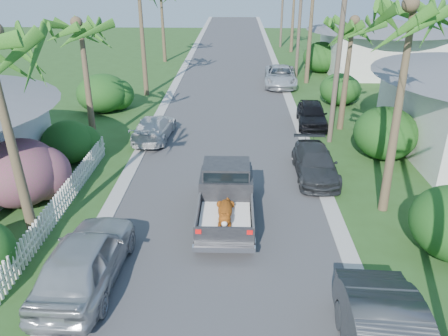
{
  "coord_description": "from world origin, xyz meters",
  "views": [
    {
      "loc": [
        0.57,
        -9.04,
        8.61
      ],
      "look_at": [
        0.12,
        6.45,
        1.4
      ],
      "focal_mm": 35.0,
      "sensor_mm": 36.0,
      "label": 1
    }
  ],
  "objects_px": {
    "parked_car_rf": "(312,114)",
    "palm_l_b": "(79,24)",
    "parked_car_rd": "(280,76)",
    "parked_car_lf": "(154,128)",
    "parked_car_rm": "(315,163)",
    "palm_r_a": "(416,6)",
    "utility_pole_c": "(300,20)",
    "utility_pole_d": "(282,5)",
    "parked_car_ln": "(85,260)",
    "utility_pole_b": "(339,55)",
    "palm_r_b": "(353,21)",
    "pickup_truck": "(226,192)",
    "house_right_far": "(380,48)"
  },
  "relations": [
    {
      "from": "pickup_truck",
      "to": "house_right_far",
      "type": "height_order",
      "value": "house_right_far"
    },
    {
      "from": "pickup_truck",
      "to": "parked_car_rd",
      "type": "xyz_separation_m",
      "value": [
        3.77,
        19.87,
        -0.27
      ]
    },
    {
      "from": "palm_r_b",
      "to": "utility_pole_d",
      "type": "relative_size",
      "value": 0.8
    },
    {
      "from": "palm_r_b",
      "to": "pickup_truck",
      "type": "bearing_deg",
      "value": -122.91
    },
    {
      "from": "parked_car_rd",
      "to": "palm_l_b",
      "type": "relative_size",
      "value": 0.72
    },
    {
      "from": "palm_r_a",
      "to": "utility_pole_c",
      "type": "height_order",
      "value": "utility_pole_c"
    },
    {
      "from": "palm_r_b",
      "to": "utility_pole_d",
      "type": "distance_m",
      "value": 28.05
    },
    {
      "from": "parked_car_ln",
      "to": "house_right_far",
      "type": "height_order",
      "value": "house_right_far"
    },
    {
      "from": "utility_pole_c",
      "to": "house_right_far",
      "type": "bearing_deg",
      "value": 15.12
    },
    {
      "from": "parked_car_lf",
      "to": "utility_pole_d",
      "type": "relative_size",
      "value": 0.48
    },
    {
      "from": "parked_car_rf",
      "to": "palm_l_b",
      "type": "relative_size",
      "value": 0.55
    },
    {
      "from": "palm_r_b",
      "to": "parked_car_rd",
      "type": "bearing_deg",
      "value": 104.52
    },
    {
      "from": "parked_car_lf",
      "to": "utility_pole_d",
      "type": "height_order",
      "value": "utility_pole_d"
    },
    {
      "from": "palm_r_a",
      "to": "parked_car_rf",
      "type": "bearing_deg",
      "value": 97.73
    },
    {
      "from": "parked_car_rd",
      "to": "utility_pole_b",
      "type": "distance_m",
      "value": 12.74
    },
    {
      "from": "pickup_truck",
      "to": "palm_l_b",
      "type": "xyz_separation_m",
      "value": [
        -7.03,
        6.84,
        5.14
      ]
    },
    {
      "from": "parked_car_rf",
      "to": "palm_r_a",
      "type": "distance_m",
      "value": 11.77
    },
    {
      "from": "pickup_truck",
      "to": "parked_car_lf",
      "type": "xyz_separation_m",
      "value": [
        -4.1,
        7.98,
        -0.38
      ]
    },
    {
      "from": "parked_car_ln",
      "to": "palm_r_b",
      "type": "bearing_deg",
      "value": -124.99
    },
    {
      "from": "utility_pole_c",
      "to": "palm_r_b",
      "type": "bearing_deg",
      "value": -85.6
    },
    {
      "from": "palm_r_a",
      "to": "palm_r_b",
      "type": "bearing_deg",
      "value": 88.09
    },
    {
      "from": "palm_r_b",
      "to": "utility_pole_c",
      "type": "relative_size",
      "value": 0.8
    },
    {
      "from": "parked_car_ln",
      "to": "utility_pole_b",
      "type": "bearing_deg",
      "value": -126.53
    },
    {
      "from": "utility_pole_c",
      "to": "utility_pole_d",
      "type": "relative_size",
      "value": 1.0
    },
    {
      "from": "parked_car_rm",
      "to": "palm_r_b",
      "type": "height_order",
      "value": "palm_r_b"
    },
    {
      "from": "parked_car_rf",
      "to": "parked_car_lf",
      "type": "height_order",
      "value": "parked_car_rf"
    },
    {
      "from": "palm_r_a",
      "to": "utility_pole_d",
      "type": "relative_size",
      "value": 0.97
    },
    {
      "from": "utility_pole_c",
      "to": "utility_pole_d",
      "type": "bearing_deg",
      "value": 90.0
    },
    {
      "from": "parked_car_rd",
      "to": "parked_car_ln",
      "type": "bearing_deg",
      "value": -104.56
    },
    {
      "from": "parked_car_rm",
      "to": "parked_car_lf",
      "type": "height_order",
      "value": "parked_car_lf"
    },
    {
      "from": "house_right_far",
      "to": "utility_pole_d",
      "type": "height_order",
      "value": "utility_pole_d"
    },
    {
      "from": "parked_car_rf",
      "to": "palm_r_b",
      "type": "xyz_separation_m",
      "value": [
        1.6,
        -0.57,
        5.26
      ]
    },
    {
      "from": "pickup_truck",
      "to": "parked_car_rf",
      "type": "height_order",
      "value": "pickup_truck"
    },
    {
      "from": "utility_pole_c",
      "to": "utility_pole_d",
      "type": "distance_m",
      "value": 15.0
    },
    {
      "from": "parked_car_rd",
      "to": "house_right_far",
      "type": "height_order",
      "value": "house_right_far"
    },
    {
      "from": "parked_car_rm",
      "to": "parked_car_ln",
      "type": "bearing_deg",
      "value": -136.15
    },
    {
      "from": "parked_car_rf",
      "to": "palm_l_b",
      "type": "xyz_separation_m",
      "value": [
        -11.8,
        -3.57,
        5.45
      ]
    },
    {
      "from": "parked_car_lf",
      "to": "utility_pole_c",
      "type": "relative_size",
      "value": 0.48
    },
    {
      "from": "palm_r_b",
      "to": "utility_pole_b",
      "type": "xyz_separation_m",
      "value": [
        -1.0,
        -2.0,
        -1.35
      ]
    },
    {
      "from": "parked_car_lf",
      "to": "palm_r_b",
      "type": "xyz_separation_m",
      "value": [
        10.46,
        1.86,
        5.32
      ]
    },
    {
      "from": "parked_car_rf",
      "to": "parked_car_lf",
      "type": "bearing_deg",
      "value": -160.83
    },
    {
      "from": "parked_car_ln",
      "to": "utility_pole_c",
      "type": "relative_size",
      "value": 0.55
    },
    {
      "from": "parked_car_rm",
      "to": "palm_r_a",
      "type": "relative_size",
      "value": 0.5
    },
    {
      "from": "parked_car_rd",
      "to": "utility_pole_d",
      "type": "height_order",
      "value": "utility_pole_d"
    },
    {
      "from": "pickup_truck",
      "to": "palm_l_b",
      "type": "height_order",
      "value": "palm_l_b"
    },
    {
      "from": "parked_car_ln",
      "to": "palm_l_b",
      "type": "relative_size",
      "value": 0.66
    },
    {
      "from": "parked_car_rd",
      "to": "utility_pole_c",
      "type": "xyz_separation_m",
      "value": [
        1.6,
        2.96,
        3.86
      ]
    },
    {
      "from": "parked_car_lf",
      "to": "palm_r_b",
      "type": "bearing_deg",
      "value": -166.36
    },
    {
      "from": "parked_car_rf",
      "to": "palm_r_b",
      "type": "relative_size",
      "value": 0.57
    },
    {
      "from": "parked_car_rd",
      "to": "parked_car_lf",
      "type": "distance_m",
      "value": 14.26
    }
  ]
}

